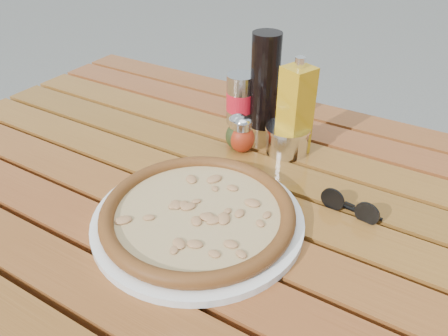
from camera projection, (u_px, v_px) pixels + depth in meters
The scene contains 10 objects.
table at pixel (219, 216), 0.88m from camera, with size 1.40×0.90×0.75m.
plate at pixel (198, 219), 0.75m from camera, with size 0.36×0.36×0.01m, color white.
pizza at pixel (198, 212), 0.74m from camera, with size 0.39×0.39×0.03m.
pepper_shaker at pixel (242, 135), 0.92m from camera, with size 0.07×0.07×0.08m.
oregano_shaker at pixel (238, 133), 0.93m from camera, with size 0.06×0.06×0.08m.
dark_bottle at pixel (265, 81), 0.98m from camera, with size 0.07×0.07×0.22m, color black.
soda_can at pixel (240, 99), 1.02m from camera, with size 0.07×0.07×0.12m.
olive_oil_cruet at pixel (295, 111), 0.89m from camera, with size 0.07×0.07×0.21m.
parmesan_tin at pixel (287, 139), 0.93m from camera, with size 0.13×0.13×0.07m.
sunglasses at pixel (350, 207), 0.76m from camera, with size 0.11×0.03×0.04m.
Camera 1 is at (0.36, -0.57, 1.24)m, focal length 35.00 mm.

